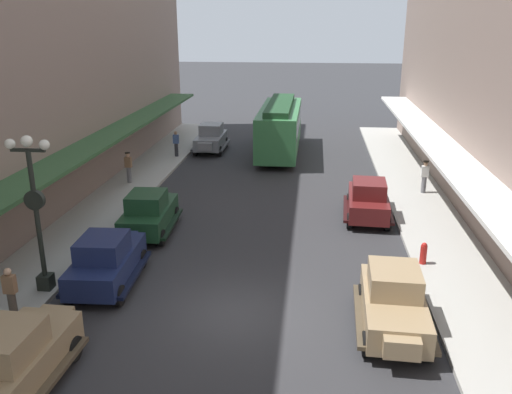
% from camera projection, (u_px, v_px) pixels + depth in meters
% --- Properties ---
extents(ground_plane, '(200.00, 200.00, 0.00)m').
position_uv_depth(ground_plane, '(235.00, 313.00, 16.58)').
color(ground_plane, '#2D2D30').
extents(sidewalk_left, '(3.00, 60.00, 0.15)m').
position_uv_depth(sidewalk_left, '(5.00, 298.00, 17.32)').
color(sidewalk_left, '#A8A59E').
rests_on(sidewalk_left, ground).
extents(sidewalk_right, '(3.00, 60.00, 0.15)m').
position_uv_depth(sidewalk_right, '(487.00, 325.00, 15.78)').
color(sidewalk_right, '#A8A59E').
rests_on(sidewalk_right, ground).
extents(parked_car_0, '(2.31, 4.32, 1.84)m').
position_uv_depth(parked_car_0, '(106.00, 259.00, 18.05)').
color(parked_car_0, '#19234C').
rests_on(parked_car_0, ground).
extents(parked_car_1, '(2.24, 4.30, 1.84)m').
position_uv_depth(parked_car_1, '(12.00, 358.00, 12.80)').
color(parked_car_1, '#997F5B').
rests_on(parked_car_1, ground).
extents(parked_car_2, '(2.31, 4.32, 1.84)m').
position_uv_depth(parked_car_2, '(149.00, 212.00, 22.50)').
color(parked_car_2, '#193D23').
rests_on(parked_car_2, ground).
extents(parked_car_3, '(2.18, 4.27, 1.84)m').
position_uv_depth(parked_car_3, '(211.00, 137.00, 36.60)').
color(parked_car_3, slate).
rests_on(parked_car_3, ground).
extents(parked_car_4, '(2.25, 4.30, 1.84)m').
position_uv_depth(parked_car_4, '(394.00, 300.00, 15.43)').
color(parked_car_4, '#997F5B').
rests_on(parked_car_4, ground).
extents(parked_car_5, '(2.31, 4.32, 1.84)m').
position_uv_depth(parked_car_5, '(368.00, 199.00, 24.13)').
color(parked_car_5, '#591919').
rests_on(parked_car_5, ground).
extents(streetcar, '(2.53, 9.60, 3.46)m').
position_uv_depth(streetcar, '(280.00, 126.00, 35.55)').
color(streetcar, '#33723F').
rests_on(streetcar, ground).
extents(lamp_post_with_clock, '(1.42, 0.44, 5.16)m').
position_uv_depth(lamp_post_with_clock, '(36.00, 208.00, 16.89)').
color(lamp_post_with_clock, black).
rests_on(lamp_post_with_clock, sidewalk_left).
extents(fire_hydrant, '(0.24, 0.24, 0.82)m').
position_uv_depth(fire_hydrant, '(424.00, 253.00, 19.47)').
color(fire_hydrant, '#B21E19').
rests_on(fire_hydrant, sidewalk_right).
extents(pedestrian_0, '(0.36, 0.28, 1.67)m').
position_uv_depth(pedestrian_0, '(129.00, 167.00, 29.05)').
color(pedestrian_0, slate).
rests_on(pedestrian_0, sidewalk_left).
extents(pedestrian_1, '(0.36, 0.24, 1.64)m').
position_uv_depth(pedestrian_1, '(11.00, 293.00, 15.75)').
color(pedestrian_1, '#4C4238').
rests_on(pedestrian_1, sidewalk_left).
extents(pedestrian_2, '(0.36, 0.24, 1.64)m').
position_uv_depth(pedestrian_2, '(176.00, 144.00, 34.62)').
color(pedestrian_2, '#2D2D33').
rests_on(pedestrian_2, sidewalk_left).
extents(pedestrian_3, '(0.36, 0.28, 1.67)m').
position_uv_depth(pedestrian_3, '(425.00, 176.00, 27.32)').
color(pedestrian_3, slate).
rests_on(pedestrian_3, sidewalk_right).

